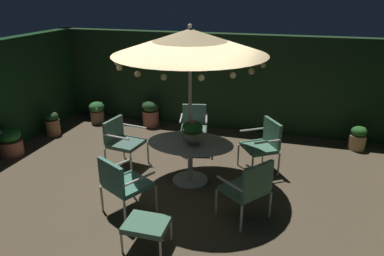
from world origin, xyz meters
The scene contains 16 objects.
ground_plane centered at (0.00, 0.00, -0.01)m, with size 8.55×6.44×0.02m, color brown.
hedge_backdrop_rear centered at (0.00, 3.07, 1.15)m, with size 8.55×0.30×2.30m, color #1C341C.
patio_dining_table centered at (0.15, 0.15, 0.58)m, with size 1.54×1.09×0.76m.
patio_umbrella centered at (0.15, 0.15, 2.49)m, with size 2.51×2.51×2.76m.
centerpiece_planter centered at (0.23, 0.07, 1.02)m, with size 0.34×0.34×0.45m.
patio_chair_north centered at (-0.18, 1.56, 0.56)m, with size 0.69×0.72×0.94m.
patio_chair_northeast centered at (-1.28, 0.36, 0.57)m, with size 0.69×0.72×0.95m.
patio_chair_east centered at (-0.53, -1.13, 0.56)m, with size 0.85×0.85×0.95m.
patio_chair_southeast centered at (1.31, -0.72, 0.56)m, with size 0.84×0.85×0.97m.
patio_chair_south centered at (1.37, 0.95, 0.58)m, with size 0.83×0.85×0.99m.
ottoman_footrest centered at (0.10, -1.73, 0.34)m, with size 0.57×0.47×0.39m.
potted_plant_back_center centered at (-3.77, 0.17, 0.30)m, with size 0.49×0.49×0.60m.
potted_plant_back_right centered at (3.24, 2.48, 0.26)m, with size 0.35×0.35×0.53m.
potted_plant_left_far centered at (-1.61, 2.59, 0.34)m, with size 0.43×0.42×0.66m.
potted_plant_left_near centered at (-3.61, 1.37, 0.29)m, with size 0.33×0.33×0.57m.
potted_plant_front_corner centered at (-3.02, 2.40, 0.30)m, with size 0.39×0.39×0.56m.
Camera 1 is at (1.78, -5.38, 3.27)m, focal length 33.62 mm.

